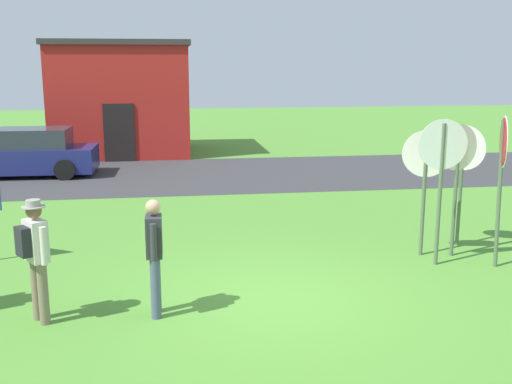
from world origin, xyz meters
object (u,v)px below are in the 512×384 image
Objects in this scene: stop_sign_rear_left at (502,163)px; person_near_signs at (155,251)px; stop_sign_center_cluster at (425,170)px; stop_sign_leaning_right at (457,166)px; stop_sign_low_front at (442,165)px; stop_sign_leaning_left at (462,163)px; parked_car_on_street at (28,154)px; person_on_left at (35,252)px.

stop_sign_rear_left is 6.08m from person_near_signs.
stop_sign_rear_left is 1.32m from stop_sign_center_cluster.
stop_sign_low_front is at bearing -138.99° from stop_sign_leaning_right.
stop_sign_leaning_right is 1.03× the size of stop_sign_leaning_left.
parked_car_on_street is at bearing 133.94° from stop_sign_rear_left.
stop_sign_leaning_left is at bearing 48.82° from stop_sign_low_front.
person_on_left is at bearing -166.57° from stop_sign_low_front.
person_near_signs is at bearing -159.82° from stop_sign_leaning_right.
stop_sign_rear_left is (0.46, -0.70, 0.16)m from stop_sign_leaning_right.
stop_sign_low_front is 1.49× the size of person_on_left.
parked_car_on_street is at bearing 137.67° from stop_sign_leaning_left.
stop_sign_leaning_right reaches higher than person_near_signs.
stop_sign_rear_left reaches higher than stop_sign_center_cluster.
person_on_left is (-7.02, -2.00, -0.69)m from stop_sign_leaning_right.
person_on_left is at bearing -161.84° from stop_sign_center_cluster.
parked_car_on_street is 1.67× the size of stop_sign_low_front.
stop_sign_rear_left is 1.14× the size of stop_sign_center_cluster.
stop_sign_leaning_left is at bearing 19.35° from person_on_left.
parked_car_on_street is 12.00m from person_on_left.
parked_car_on_street is 13.21m from stop_sign_center_cluster.
stop_sign_leaning_left is 1.40× the size of person_near_signs.
stop_sign_low_front reaches higher than parked_car_on_street.
stop_sign_leaning_left is at bearing 56.00° from stop_sign_leaning_right.
stop_sign_rear_left reaches higher than stop_sign_leaning_left.
stop_sign_leaning_left is 1.37× the size of person_on_left.
stop_sign_leaning_right is 0.69m from stop_sign_low_front.
stop_sign_leaning_left is (0.92, 1.06, -0.16)m from stop_sign_low_front.
stop_sign_rear_left is (0.97, -0.25, 0.05)m from stop_sign_low_front.
person_on_left is at bearing -160.65° from stop_sign_leaning_left.
stop_sign_leaning_right is 0.57m from stop_sign_center_cluster.
stop_sign_rear_left is at bearing 12.42° from person_near_signs.
stop_sign_rear_left is at bearing -39.26° from stop_sign_center_cluster.
stop_sign_leaning_right is 0.92× the size of stop_sign_rear_left.
stop_sign_center_cluster is at bearing -46.73° from parked_car_on_street.
stop_sign_leaning_right is at bearing -12.65° from stop_sign_center_cluster.
stop_sign_center_cluster is at bearing 18.16° from person_on_left.
stop_sign_leaning_right is 0.74m from stop_sign_leaning_left.
stop_sign_center_cluster reaches higher than person_near_signs.
stop_sign_low_front reaches higher than stop_sign_leaning_right.
stop_sign_rear_left is 1.57× the size of person_near_signs.
person_on_left is at bearing -170.13° from stop_sign_rear_left.
stop_sign_low_front is at bearing -86.11° from stop_sign_center_cluster.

